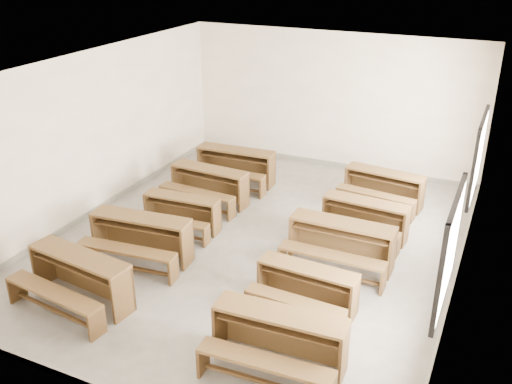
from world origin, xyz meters
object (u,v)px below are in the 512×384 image
at_px(desk_set_3, 208,183).
at_px(desk_set_7, 341,241).
at_px(desk_set_6, 306,285).
at_px(desk_set_9, 383,186).
at_px(desk_set_8, 364,216).
at_px(desk_set_0, 78,275).
at_px(desk_set_1, 140,235).
at_px(desk_set_2, 181,211).
at_px(desk_set_4, 235,164).
at_px(desk_set_5, 278,336).

bearing_deg(desk_set_3, desk_set_7, -18.33).
xyz_separation_m(desk_set_3, desk_set_6, (3.14, -2.66, -0.04)).
bearing_deg(desk_set_9, desk_set_8, -82.94).
distance_m(desk_set_0, desk_set_1, 1.45).
bearing_deg(desk_set_2, desk_set_1, -96.23).
xyz_separation_m(desk_set_0, desk_set_3, (0.03, 3.95, -0.02)).
height_order(desk_set_4, desk_set_9, desk_set_4).
bearing_deg(desk_set_1, desk_set_7, 15.45).
xyz_separation_m(desk_set_3, desk_set_7, (3.24, -1.26, 0.02)).
bearing_deg(desk_set_4, desk_set_5, -60.87).
bearing_deg(desk_set_0, desk_set_4, 96.21).
xyz_separation_m(desk_set_1, desk_set_9, (3.26, 3.92, -0.04)).
distance_m(desk_set_0, desk_set_8, 5.12).
xyz_separation_m(desk_set_0, desk_set_4, (0.07, 5.11, 0.00)).
bearing_deg(desk_set_4, desk_set_8, -23.71).
bearing_deg(desk_set_8, desk_set_9, 94.18).
bearing_deg(desk_set_4, desk_set_9, 1.56).
distance_m(desk_set_2, desk_set_3, 1.27).
relative_size(desk_set_1, desk_set_6, 1.19).
bearing_deg(desk_set_6, desk_set_1, 179.66).
bearing_deg(desk_set_1, desk_set_3, 85.65).
bearing_deg(desk_set_3, desk_set_6, -37.28).
bearing_deg(desk_set_6, desk_set_4, 131.76).
distance_m(desk_set_0, desk_set_9, 6.33).
bearing_deg(desk_set_6, desk_set_2, 157.87).
distance_m(desk_set_0, desk_set_2, 2.69).
distance_m(desk_set_4, desk_set_6, 4.93).
relative_size(desk_set_0, desk_set_6, 1.20).
distance_m(desk_set_0, desk_set_3, 3.95).
bearing_deg(desk_set_5, desk_set_4, 118.96).
xyz_separation_m(desk_set_6, desk_set_9, (0.18, 4.08, 0.03)).
bearing_deg(desk_set_4, desk_set_0, -93.63).
height_order(desk_set_1, desk_set_3, desk_set_1).
bearing_deg(desk_set_4, desk_set_2, -91.01).
height_order(desk_set_0, desk_set_5, desk_set_0).
xyz_separation_m(desk_set_3, desk_set_5, (3.26, -4.00, 0.02)).
relative_size(desk_set_5, desk_set_6, 1.15).
relative_size(desk_set_5, desk_set_8, 1.10).
bearing_deg(desk_set_9, desk_set_1, -123.13).
relative_size(desk_set_1, desk_set_5, 1.03).
xyz_separation_m(desk_set_2, desk_set_9, (3.22, 2.68, 0.04)).
bearing_deg(desk_set_6, desk_set_9, 90.03).
relative_size(desk_set_2, desk_set_9, 0.90).
height_order(desk_set_5, desk_set_9, desk_set_5).
bearing_deg(desk_set_3, desk_set_4, 91.34).
distance_m(desk_set_7, desk_set_9, 2.68).
bearing_deg(desk_set_0, desk_set_9, 64.88).
bearing_deg(desk_set_7, desk_set_3, 158.66).
bearing_deg(desk_set_0, desk_set_1, 93.04).
bearing_deg(desk_set_1, desk_set_6, -8.80).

